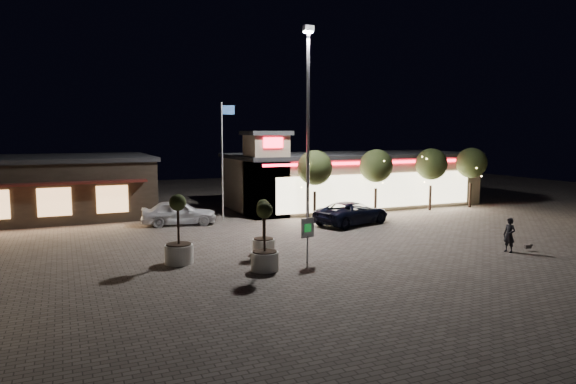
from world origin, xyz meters
name	(u,v)px	position (x,y,z in m)	size (l,w,h in m)	color
ground	(344,260)	(0.00, 0.00, 0.00)	(90.00, 90.00, 0.00)	#70635A
retail_building	(348,179)	(9.51, 15.82, 2.21)	(20.40, 8.40, 6.10)	tan
restaurant_building	(32,187)	(-14.00, 19.97, 2.16)	(16.40, 11.00, 4.30)	#382D23
floodlight_pole	(308,116)	(2.00, 8.00, 7.02)	(0.60, 0.40, 12.38)	gray
flagpole	(224,151)	(-1.90, 13.00, 4.74)	(0.95, 0.10, 8.00)	white
string_tree_a	(315,168)	(4.00, 11.00, 3.56)	(2.42, 2.42, 4.79)	#332319
string_tree_b	(376,166)	(9.00, 11.00, 3.56)	(2.42, 2.42, 4.79)	#332319
string_tree_c	(431,164)	(14.00, 11.00, 3.56)	(2.42, 2.42, 4.79)	#332319
string_tree_d	(471,163)	(18.00, 11.00, 3.56)	(2.42, 2.42, 4.79)	#332319
pickup_truck	(352,213)	(5.32, 8.14, 0.75)	(2.50, 5.42, 1.51)	black
white_sedan	(179,212)	(-5.12, 12.51, 0.81)	(1.92, 4.77, 1.63)	white
pedestrian	(509,235)	(8.46, -1.86, 0.87)	(0.63, 0.42, 1.74)	black
dog	(529,246)	(9.62, -2.08, 0.24)	(0.46, 0.19, 0.25)	#59514C
planter_left	(179,242)	(-7.21, 2.58, 0.99)	(1.31, 1.31, 3.21)	white
planter_mid	(265,249)	(-4.03, -0.12, 0.93)	(1.22, 1.22, 3.00)	white
planter_right	(263,237)	(-2.98, 2.77, 0.84)	(1.11, 1.11, 2.73)	white
valet_sign	(307,232)	(-1.78, 0.25, 1.47)	(0.69, 0.19, 2.10)	gray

